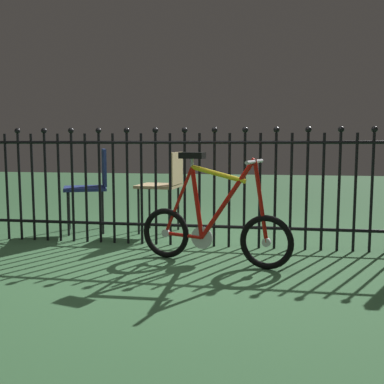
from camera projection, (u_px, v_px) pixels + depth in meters
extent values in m
plane|color=#305935|center=(164.00, 264.00, 3.50)|extent=(20.00, 20.00, 0.00)
cylinder|color=black|center=(7.00, 187.00, 4.35)|extent=(0.02, 0.02, 1.03)
cylinder|color=black|center=(20.00, 187.00, 4.33)|extent=(0.02, 0.02, 1.03)
sphere|color=black|center=(17.00, 131.00, 4.27)|extent=(0.05, 0.05, 0.05)
cylinder|color=black|center=(33.00, 187.00, 4.31)|extent=(0.02, 0.02, 1.03)
cylinder|color=black|center=(46.00, 188.00, 4.29)|extent=(0.02, 0.02, 1.03)
sphere|color=black|center=(44.00, 131.00, 4.23)|extent=(0.05, 0.05, 0.05)
cylinder|color=black|center=(59.00, 188.00, 4.26)|extent=(0.02, 0.02, 1.03)
cylinder|color=black|center=(73.00, 188.00, 4.24)|extent=(0.02, 0.02, 1.03)
sphere|color=black|center=(71.00, 131.00, 4.18)|extent=(0.05, 0.05, 0.05)
cylinder|color=black|center=(86.00, 188.00, 4.22)|extent=(0.02, 0.02, 1.03)
cylinder|color=black|center=(100.00, 189.00, 4.20)|extent=(0.02, 0.02, 1.03)
sphere|color=black|center=(98.00, 130.00, 4.14)|extent=(0.05, 0.05, 0.05)
cylinder|color=black|center=(114.00, 189.00, 4.18)|extent=(0.02, 0.02, 1.03)
cylinder|color=black|center=(128.00, 189.00, 4.16)|extent=(0.02, 0.02, 1.03)
sphere|color=black|center=(127.00, 130.00, 4.10)|extent=(0.05, 0.05, 0.05)
cylinder|color=black|center=(142.00, 189.00, 4.14)|extent=(0.02, 0.02, 1.03)
cylinder|color=black|center=(156.00, 190.00, 4.12)|extent=(0.02, 0.02, 1.03)
sphere|color=black|center=(155.00, 130.00, 4.06)|extent=(0.05, 0.05, 0.05)
cylinder|color=black|center=(170.00, 190.00, 4.09)|extent=(0.02, 0.02, 1.03)
cylinder|color=black|center=(185.00, 190.00, 4.07)|extent=(0.02, 0.02, 1.03)
sphere|color=black|center=(185.00, 130.00, 4.01)|extent=(0.05, 0.05, 0.05)
cylinder|color=black|center=(199.00, 190.00, 4.05)|extent=(0.02, 0.02, 1.03)
cylinder|color=black|center=(214.00, 190.00, 4.03)|extent=(0.02, 0.02, 1.03)
sphere|color=black|center=(215.00, 130.00, 3.97)|extent=(0.05, 0.05, 0.05)
cylinder|color=black|center=(229.00, 191.00, 4.01)|extent=(0.02, 0.02, 1.03)
cylinder|color=black|center=(244.00, 191.00, 3.99)|extent=(0.02, 0.02, 1.03)
sphere|color=black|center=(245.00, 130.00, 3.93)|extent=(0.05, 0.05, 0.05)
cylinder|color=black|center=(260.00, 191.00, 3.97)|extent=(0.02, 0.02, 1.03)
cylinder|color=black|center=(275.00, 192.00, 3.95)|extent=(0.02, 0.02, 1.03)
sphere|color=black|center=(276.00, 130.00, 3.89)|extent=(0.05, 0.05, 0.05)
cylinder|color=black|center=(291.00, 192.00, 3.92)|extent=(0.02, 0.02, 1.03)
cylinder|color=black|center=(307.00, 192.00, 3.90)|extent=(0.02, 0.02, 1.03)
sphere|color=black|center=(308.00, 130.00, 3.84)|extent=(0.05, 0.05, 0.05)
cylinder|color=black|center=(323.00, 192.00, 3.88)|extent=(0.02, 0.02, 1.03)
cylinder|color=black|center=(339.00, 193.00, 3.86)|extent=(0.02, 0.02, 1.03)
sphere|color=black|center=(341.00, 129.00, 3.80)|extent=(0.05, 0.05, 0.05)
cylinder|color=black|center=(355.00, 193.00, 3.84)|extent=(0.02, 0.02, 1.03)
cylinder|color=black|center=(372.00, 193.00, 3.82)|extent=(0.02, 0.02, 1.03)
sphere|color=black|center=(375.00, 129.00, 3.76)|extent=(0.05, 0.05, 0.05)
cylinder|color=black|center=(179.00, 225.00, 4.12)|extent=(4.24, 0.03, 0.03)
cylinder|color=black|center=(179.00, 142.00, 4.03)|extent=(4.24, 0.03, 0.03)
torus|color=black|center=(166.00, 233.00, 3.67)|extent=(0.41, 0.15, 0.41)
cylinder|color=silver|center=(166.00, 233.00, 3.67)|extent=(0.07, 0.05, 0.07)
torus|color=black|center=(266.00, 242.00, 3.33)|extent=(0.41, 0.15, 0.41)
cylinder|color=silver|center=(266.00, 242.00, 3.33)|extent=(0.07, 0.05, 0.07)
cylinder|color=red|center=(227.00, 200.00, 3.42)|extent=(0.45, 0.15, 0.65)
cylinder|color=yellow|center=(218.00, 174.00, 3.43)|extent=(0.44, 0.15, 0.14)
cylinder|color=red|center=(197.00, 202.00, 3.53)|extent=(0.13, 0.07, 0.57)
cylinder|color=red|center=(184.00, 235.00, 3.60)|extent=(0.32, 0.11, 0.04)
cylinder|color=red|center=(179.00, 201.00, 3.59)|extent=(0.26, 0.09, 0.56)
cylinder|color=red|center=(261.00, 201.00, 3.31)|extent=(0.13, 0.06, 0.62)
cylinder|color=silver|center=(255.00, 160.00, 3.30)|extent=(0.03, 0.03, 0.02)
cylinder|color=silver|center=(255.00, 162.00, 3.30)|extent=(0.13, 0.39, 0.03)
cylinder|color=silver|center=(192.00, 162.00, 3.51)|extent=(0.03, 0.03, 0.07)
cube|color=black|center=(192.00, 155.00, 3.50)|extent=(0.22, 0.14, 0.05)
cylinder|color=silver|center=(202.00, 238.00, 3.54)|extent=(0.18, 0.06, 0.18)
cylinder|color=black|center=(68.00, 214.00, 4.54)|extent=(0.02, 0.02, 0.45)
cylinder|color=black|center=(69.00, 209.00, 4.87)|extent=(0.02, 0.02, 0.45)
cylinder|color=black|center=(103.00, 213.00, 4.62)|extent=(0.02, 0.02, 0.45)
cylinder|color=black|center=(101.00, 208.00, 4.95)|extent=(0.02, 0.02, 0.45)
cube|color=navy|center=(85.00, 188.00, 4.72)|extent=(0.57, 0.57, 0.03)
cube|color=navy|center=(104.00, 167.00, 4.74)|extent=(0.19, 0.39, 0.39)
cylinder|color=black|center=(139.00, 211.00, 4.61)|extent=(0.02, 0.02, 0.48)
cylinder|color=black|center=(149.00, 207.00, 4.93)|extent=(0.02, 0.02, 0.48)
cylinder|color=black|center=(169.00, 213.00, 4.53)|extent=(0.02, 0.02, 0.48)
cylinder|color=black|center=(178.00, 208.00, 4.85)|extent=(0.02, 0.02, 0.48)
cube|color=tan|center=(159.00, 186.00, 4.70)|extent=(0.45, 0.45, 0.03)
cube|color=tan|center=(177.00, 168.00, 4.63)|extent=(0.07, 0.39, 0.33)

